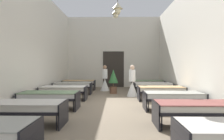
# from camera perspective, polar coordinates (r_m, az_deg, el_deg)

# --- Properties ---
(ground_plane) EXTENTS (6.76, 12.42, 0.10)m
(ground_plane) POSITION_cam_1_polar(r_m,az_deg,el_deg) (7.38, -0.11, -10.37)
(ground_plane) COLOR #7A6B56
(room_shell) EXTENTS (6.56, 12.02, 4.72)m
(room_shell) POSITION_cam_1_polar(r_m,az_deg,el_deg) (8.60, 0.09, 7.48)
(room_shell) COLOR silver
(room_shell) RESTS_ON ground
(bed_left_row_1) EXTENTS (1.90, 0.84, 0.57)m
(bed_left_row_1) POSITION_cam_1_polar(r_m,az_deg,el_deg) (5.20, -24.10, -9.90)
(bed_left_row_1) COLOR black
(bed_left_row_1) RESTS_ON ground
(bed_right_row_1) EXTENTS (1.90, 0.84, 0.57)m
(bed_right_row_1) POSITION_cam_1_polar(r_m,az_deg,el_deg) (5.08, 23.15, -10.15)
(bed_right_row_1) COLOR black
(bed_right_row_1) RESTS_ON ground
(bed_left_row_2) EXTENTS (1.90, 0.84, 0.57)m
(bed_left_row_2) POSITION_cam_1_polar(r_m,az_deg,el_deg) (6.79, -17.80, -7.25)
(bed_left_row_2) COLOR black
(bed_left_row_2) RESTS_ON ground
(bed_right_row_2) EXTENTS (1.90, 0.84, 0.57)m
(bed_right_row_2) POSITION_cam_1_polar(r_m,az_deg,el_deg) (6.70, 17.51, -7.36)
(bed_right_row_2) COLOR black
(bed_right_row_2) RESTS_ON ground
(bed_left_row_3) EXTENTS (1.90, 0.84, 0.57)m
(bed_left_row_3) POSITION_cam_1_polar(r_m,az_deg,el_deg) (8.44, -13.96, -5.58)
(bed_left_row_3) COLOR black
(bed_left_row_3) RESTS_ON ground
(bed_right_row_3) EXTENTS (1.90, 0.84, 0.57)m
(bed_right_row_3) POSITION_cam_1_polar(r_m,az_deg,el_deg) (8.37, 14.13, -5.63)
(bed_right_row_3) COLOR black
(bed_right_row_3) RESTS_ON ground
(bed_left_row_4) EXTENTS (1.90, 0.84, 0.57)m
(bed_left_row_4) POSITION_cam_1_polar(r_m,az_deg,el_deg) (10.12, -11.40, -4.44)
(bed_left_row_4) COLOR black
(bed_left_row_4) RESTS_ON ground
(bed_right_row_4) EXTENTS (1.90, 0.84, 0.57)m
(bed_right_row_4) POSITION_cam_1_polar(r_m,az_deg,el_deg) (10.06, 11.89, -4.47)
(bed_right_row_4) COLOR black
(bed_right_row_4) RESTS_ON ground
(bed_left_row_5) EXTENTS (1.90, 0.84, 0.57)m
(bed_left_row_5) POSITION_cam_1_polar(r_m,az_deg,el_deg) (11.81, -9.58, -3.62)
(bed_left_row_5) COLOR black
(bed_left_row_5) RESTS_ON ground
(bed_right_row_5) EXTENTS (1.90, 0.84, 0.57)m
(bed_right_row_5) POSITION_cam_1_polar(r_m,az_deg,el_deg) (11.76, 10.30, -3.64)
(bed_right_row_5) COLOR black
(bed_right_row_5) RESTS_ON ground
(nurse_near_aisle) EXTENTS (0.52, 0.52, 1.49)m
(nurse_near_aisle) POSITION_cam_1_polar(r_m,az_deg,el_deg) (9.23, 5.94, -4.40)
(nurse_near_aisle) COLOR white
(nurse_near_aisle) RESTS_ON ground
(nurse_mid_aisle) EXTENTS (0.52, 0.52, 1.49)m
(nurse_mid_aisle) POSITION_cam_1_polar(r_m,az_deg,el_deg) (11.24, -2.12, -3.38)
(nurse_mid_aisle) COLOR white
(nurse_mid_aisle) RESTS_ON ground
(potted_plant) EXTENTS (0.50, 0.50, 1.25)m
(potted_plant) POSITION_cam_1_polar(r_m,az_deg,el_deg) (10.07, 0.38, -2.72)
(potted_plant) COLOR brown
(potted_plant) RESTS_ON ground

